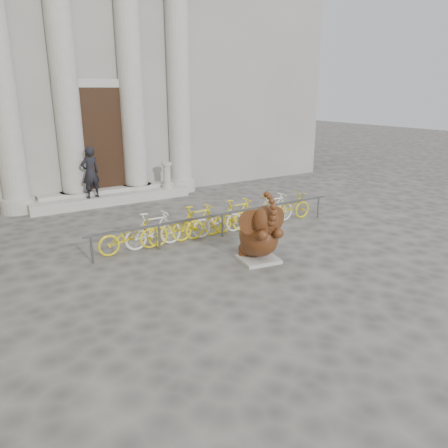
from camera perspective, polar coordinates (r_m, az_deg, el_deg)
ground at (r=9.26m, az=4.66°, el=-9.33°), size 80.00×80.00×0.00m
classical_building at (r=22.17m, az=-20.56°, el=20.95°), size 22.00×10.70×12.00m
entrance_steps at (r=17.21m, az=-14.50°, el=3.35°), size 6.00×1.20×0.36m
elephant_statue at (r=10.77m, az=4.66°, el=-1.56°), size 1.23×1.43×1.85m
bike_rack at (r=12.83m, az=-0.81°, el=0.75°), size 8.00×0.53×1.00m
pedestrian at (r=16.44m, az=-17.05°, el=6.46°), size 0.76×0.58×1.85m
balustrade_post at (r=17.59m, az=-7.46°, el=6.20°), size 0.42×0.42×1.02m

